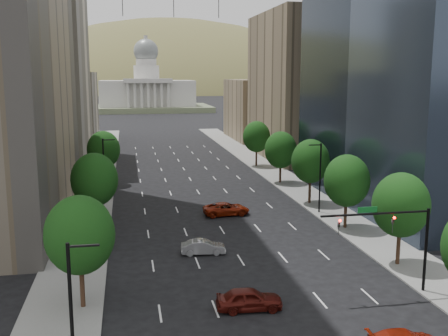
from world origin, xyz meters
TOP-DOWN VIEW (x-y plane):
  - sidewalk_left at (-15.50, 60.00)m, footprint 6.00×200.00m
  - sidewalk_right at (15.50, 60.00)m, footprint 6.00×200.00m
  - midrise_cream_left at (-25.00, 103.00)m, footprint 14.00×30.00m
  - filler_left at (-25.00, 136.00)m, footprint 14.00×26.00m
  - parking_tan_right at (25.00, 100.00)m, footprint 14.00×30.00m
  - filler_right at (25.00, 133.00)m, footprint 14.00×26.00m
  - tree_right_1 at (14.00, 36.00)m, footprint 5.20×5.20m
  - tree_right_2 at (14.00, 48.00)m, footprint 5.20×5.20m
  - tree_right_3 at (14.00, 60.00)m, footprint 5.20×5.20m
  - tree_right_4 at (14.00, 74.00)m, footprint 5.20×5.20m
  - tree_right_5 at (14.00, 90.00)m, footprint 5.20×5.20m
  - tree_left_0 at (-14.00, 32.00)m, footprint 5.20×5.20m
  - tree_left_1 at (-14.00, 52.00)m, footprint 5.20×5.20m
  - tree_left_2 at (-14.00, 78.00)m, footprint 5.20×5.20m
  - streetlight_rn at (13.44, 55.00)m, footprint 1.70×0.20m
  - streetlight_ls at (-13.44, 20.00)m, footprint 1.70×0.20m
  - streetlight_ln at (-13.44, 65.00)m, footprint 1.70×0.20m
  - traffic_signal at (10.53, 30.00)m, footprint 9.12×0.40m
  - capitol at (0.00, 249.71)m, footprint 60.00×40.00m
  - foothills at (34.67, 599.39)m, footprint 720.00×413.00m
  - car_maroon at (-1.68, 29.39)m, footprint 5.10×2.31m
  - car_silver at (-3.28, 42.35)m, footprint 4.49×1.88m
  - car_red_far at (1.70, 56.27)m, footprint 6.01×3.14m

SIDE VIEW (x-z plane):
  - foothills at x=34.67m, z-range -169.28..93.72m
  - sidewalk_left at x=-15.50m, z-range 0.00..0.15m
  - sidewalk_right at x=15.50m, z-range 0.00..0.15m
  - car_silver at x=-3.28m, z-range 0.00..1.44m
  - car_red_far at x=1.70m, z-range 0.00..1.61m
  - car_maroon at x=-1.68m, z-range 0.00..1.70m
  - streetlight_rn at x=13.44m, z-range 0.34..9.34m
  - streetlight_ls at x=-13.44m, z-range 0.34..9.34m
  - streetlight_ln at x=-13.44m, z-range 0.34..9.34m
  - traffic_signal at x=10.53m, z-range 1.49..8.86m
  - tree_right_4 at x=14.00m, z-range 1.23..9.69m
  - tree_right_2 at x=14.00m, z-range 1.30..9.91m
  - tree_left_2 at x=-14.00m, z-range 1.34..10.02m
  - tree_right_1 at x=14.00m, z-range 1.37..10.12m
  - tree_right_5 at x=14.00m, z-range 1.37..10.12m
  - tree_left_0 at x=-14.00m, z-range 1.37..10.12m
  - tree_right_3 at x=14.00m, z-range 1.44..10.34m
  - tree_left_1 at x=-14.00m, z-range 1.48..10.45m
  - filler_right at x=25.00m, z-range 0.00..16.00m
  - capitol at x=0.00m, z-range -9.02..26.18m
  - filler_left at x=-25.00m, z-range 0.00..18.00m
  - parking_tan_right at x=25.00m, z-range 0.00..30.00m
  - midrise_cream_left at x=-25.00m, z-range 0.00..35.00m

